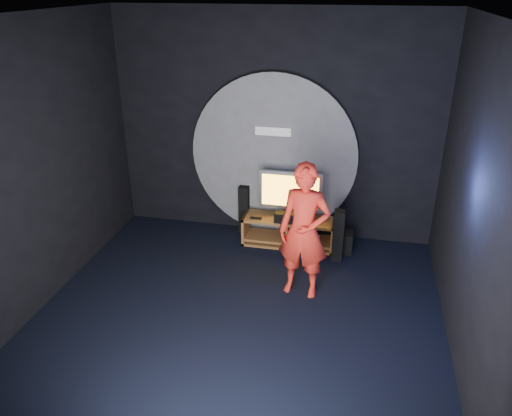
{
  "coord_description": "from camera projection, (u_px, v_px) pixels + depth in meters",
  "views": [
    {
      "loc": [
        1.28,
        -4.83,
        3.83
      ],
      "look_at": [
        0.02,
        1.05,
        1.05
      ],
      "focal_mm": 35.0,
      "sensor_mm": 36.0,
      "label": 1
    }
  ],
  "objects": [
    {
      "name": "left_wall",
      "position": [
        29.0,
        172.0,
        5.88
      ],
      "size": [
        0.04,
        5.0,
        3.5
      ],
      "primitive_type": "cube",
      "color": "black",
      "rests_on": "ground"
    },
    {
      "name": "remote",
      "position": [
        256.0,
        218.0,
        7.69
      ],
      "size": [
        0.18,
        0.05,
        0.02
      ],
      "primitive_type": "cube",
      "color": "black",
      "rests_on": "media_console"
    },
    {
      "name": "player",
      "position": [
        304.0,
        232.0,
        6.33
      ],
      "size": [
        0.71,
        0.51,
        1.81
      ],
      "primitive_type": "imported",
      "rotation": [
        0.0,
        0.0,
        -0.13
      ],
      "color": "red",
      "rests_on": "ground"
    },
    {
      "name": "right_wall",
      "position": [
        478.0,
        209.0,
        4.93
      ],
      "size": [
        0.04,
        5.0,
        3.5
      ],
      "primitive_type": "cube",
      "color": "black",
      "rests_on": "ground"
    },
    {
      "name": "subwoofer",
      "position": [
        343.0,
        241.0,
        7.65
      ],
      "size": [
        0.29,
        0.29,
        0.32
      ],
      "primitive_type": "cube",
      "color": "black",
      "rests_on": "ground"
    },
    {
      "name": "floor",
      "position": [
        236.0,
        320.0,
        6.14
      ],
      "size": [
        5.0,
        5.0,
        0.0
      ],
      "primitive_type": "plane",
      "color": "black",
      "rests_on": "ground"
    },
    {
      "name": "back_wall",
      "position": [
        274.0,
        128.0,
        7.63
      ],
      "size": [
        5.0,
        0.04,
        3.5
      ],
      "primitive_type": "cube",
      "color": "black",
      "rests_on": "ground"
    },
    {
      "name": "tower_speaker_right",
      "position": [
        338.0,
        235.0,
        7.31
      ],
      "size": [
        0.16,
        0.18,
        0.8
      ],
      "primitive_type": "cube",
      "color": "black",
      "rests_on": "ground"
    },
    {
      "name": "media_console",
      "position": [
        289.0,
        233.0,
        7.82
      ],
      "size": [
        1.42,
        0.45,
        0.45
      ],
      "color": "brown",
      "rests_on": "ground"
    },
    {
      "name": "tv",
      "position": [
        290.0,
        193.0,
        7.6
      ],
      "size": [
        0.97,
        0.22,
        0.74
      ],
      "color": "#A2A1A8",
      "rests_on": "media_console"
    },
    {
      "name": "center_speaker",
      "position": [
        288.0,
        218.0,
        7.56
      ],
      "size": [
        0.4,
        0.15,
        0.15
      ],
      "primitive_type": "cube",
      "color": "black",
      "rests_on": "media_console"
    },
    {
      "name": "tower_speaker_left",
      "position": [
        244.0,
        209.0,
        8.15
      ],
      "size": [
        0.16,
        0.18,
        0.8
      ],
      "primitive_type": "cube",
      "color": "black",
      "rests_on": "ground"
    },
    {
      "name": "ceiling",
      "position": [
        230.0,
        16.0,
        4.67
      ],
      "size": [
        5.0,
        5.0,
        0.01
      ],
      "primitive_type": "cube",
      "color": "black",
      "rests_on": "back_wall"
    },
    {
      "name": "wall_disc_panel",
      "position": [
        273.0,
        157.0,
        7.76
      ],
      "size": [
        2.6,
        0.11,
        2.6
      ],
      "color": "#515156",
      "rests_on": "ground"
    },
    {
      "name": "front_wall",
      "position": [
        136.0,
        336.0,
        3.19
      ],
      "size": [
        5.0,
        0.04,
        3.5
      ],
      "primitive_type": "cube",
      "color": "black",
      "rests_on": "ground"
    }
  ]
}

